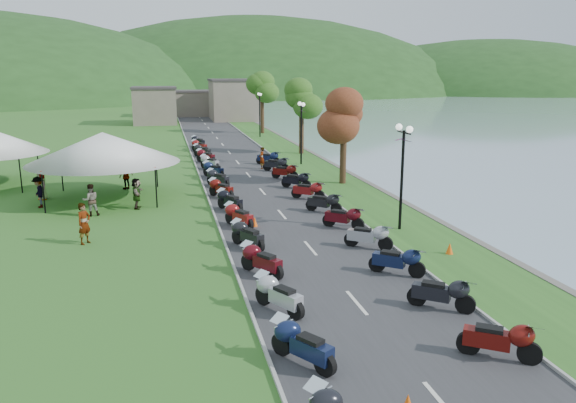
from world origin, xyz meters
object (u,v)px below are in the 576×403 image
vendor_tent_main (105,166)px  pedestrian_c (40,208)px  pedestrian_a (86,244)px  pedestrian_b (92,216)px

vendor_tent_main → pedestrian_c: vendor_tent_main is taller
pedestrian_a → pedestrian_c: bearing=63.1°
pedestrian_b → pedestrian_a: bearing=77.8°
vendor_tent_main → pedestrian_c: size_ratio=3.33×
pedestrian_a → vendor_tent_main: bearing=38.7°
vendor_tent_main → pedestrian_a: bearing=-90.8°
pedestrian_c → vendor_tent_main: bearing=94.3°
pedestrian_a → pedestrian_b: (-0.31, 5.12, 0.00)m
pedestrian_a → pedestrian_c: pedestrian_a is taller
pedestrian_b → pedestrian_c: (-3.06, 2.55, 0.00)m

